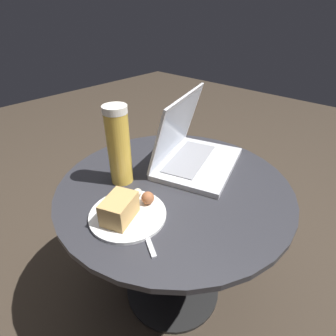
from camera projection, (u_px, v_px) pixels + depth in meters
The scene contains 6 objects.
ground_plane at pixel (173, 287), 1.12m from camera, with size 6.00×6.00×0.00m, color #382D23.
table at pixel (174, 215), 0.90m from camera, with size 0.73×0.73×0.54m.
laptop at pixel (191, 151), 0.91m from camera, with size 0.37×0.32×0.25m.
beer_glass at pixel (119, 146), 0.78m from camera, with size 0.07×0.07×0.25m.
snack_plate at pixel (125, 210), 0.69m from camera, with size 0.21×0.21×0.07m.
fork at pixel (142, 223), 0.68m from camera, with size 0.11×0.18×0.00m.
Camera 1 is at (-0.51, -0.44, 1.02)m, focal length 28.00 mm.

